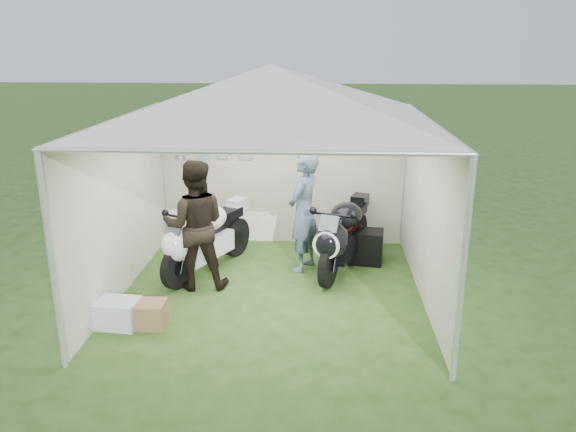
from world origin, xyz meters
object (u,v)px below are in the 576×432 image
object	(u,v)px
person_blue_jacket	(304,212)
crate_0	(118,313)
motorcycle_black	(342,234)
paddock_stand	(359,240)
equipment_box	(366,247)
motorcycle_white	(203,237)
person_dark_jacket	(195,225)
canopy_tent	(271,99)
crate_1	(151,314)

from	to	relation	value
person_blue_jacket	crate_0	distance (m)	2.96
motorcycle_black	paddock_stand	distance (m)	1.04
person_blue_jacket	equipment_box	bearing A→B (deg)	133.01
equipment_box	crate_0	xyz separation A→B (m)	(-3.09, -2.22, -0.09)
motorcycle_white	crate_0	distance (m)	1.84
person_dark_jacket	person_blue_jacket	xyz separation A→B (m)	(1.44, 0.72, -0.01)
canopy_tent	paddock_stand	xyz separation A→B (m)	(1.27, 1.64, -2.40)
paddock_stand	motorcycle_white	bearing A→B (deg)	-154.32
crate_0	equipment_box	bearing A→B (deg)	35.73
paddock_stand	person_blue_jacket	xyz separation A→B (m)	(-0.87, -0.86, 0.71)
canopy_tent	motorcycle_black	world-z (taller)	canopy_tent
paddock_stand	crate_1	distance (m)	3.80
canopy_tent	person_dark_jacket	distance (m)	1.98
person_blue_jacket	motorcycle_white	bearing A→B (deg)	-55.98
paddock_stand	equipment_box	world-z (taller)	equipment_box
equipment_box	crate_0	world-z (taller)	equipment_box
canopy_tent	person_blue_jacket	xyz separation A→B (m)	(0.40, 0.78, -1.69)
person_blue_jacket	equipment_box	distance (m)	1.18
motorcycle_black	person_dark_jacket	distance (m)	2.14
motorcycle_white	person_blue_jacket	distance (m)	1.50
crate_0	crate_1	xyz separation A→B (m)	(0.40, 0.02, -0.01)
canopy_tent	crate_0	size ratio (longest dim) A/B	11.62
crate_1	canopy_tent	bearing A→B (deg)	39.30
person_dark_jacket	equipment_box	size ratio (longest dim) A/B	3.51
canopy_tent	crate_1	bearing A→B (deg)	-140.70
equipment_box	crate_1	xyz separation A→B (m)	(-2.69, -2.20, -0.10)
motorcycle_white	crate_1	xyz separation A→B (m)	(-0.31, -1.63, -0.41)
motorcycle_black	equipment_box	xyz separation A→B (m)	(0.38, 0.36, -0.32)
motorcycle_black	crate_0	world-z (taller)	motorcycle_black
paddock_stand	crate_0	bearing A→B (deg)	-137.50
paddock_stand	crate_0	world-z (taller)	paddock_stand
paddock_stand	equipment_box	xyz separation A→B (m)	(0.07, -0.54, 0.08)
motorcycle_black	crate_1	distance (m)	2.99
motorcycle_black	crate_1	xyz separation A→B (m)	(-2.31, -1.84, -0.42)
canopy_tent	paddock_stand	size ratio (longest dim) A/B	12.32
paddock_stand	person_dark_jacket	distance (m)	2.89
crate_0	person_dark_jacket	bearing A→B (deg)	59.29
paddock_stand	equipment_box	bearing A→B (deg)	-82.40
person_blue_jacket	crate_0	world-z (taller)	person_blue_jacket
equipment_box	person_blue_jacket	bearing A→B (deg)	-161.21
person_dark_jacket	crate_0	bearing A→B (deg)	51.25
crate_1	person_dark_jacket	bearing A→B (deg)	75.30
canopy_tent	motorcycle_black	size ratio (longest dim) A/B	2.80
canopy_tent	crate_1	world-z (taller)	canopy_tent
person_blue_jacket	canopy_tent	bearing A→B (deg)	-2.98
crate_1	equipment_box	bearing A→B (deg)	39.29
canopy_tent	paddock_stand	bearing A→B (deg)	52.25
person_blue_jacket	crate_1	xyz separation A→B (m)	(-1.75, -1.88, -0.74)
equipment_box	crate_1	distance (m)	3.48
crate_0	canopy_tent	bearing A→B (deg)	32.76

